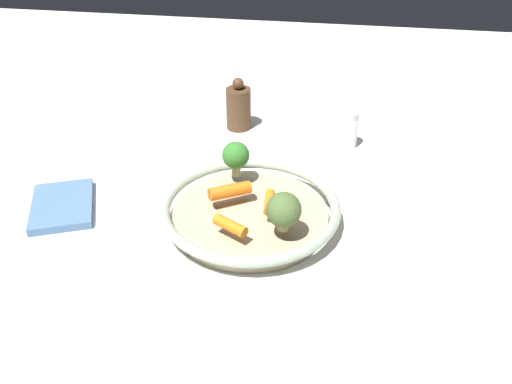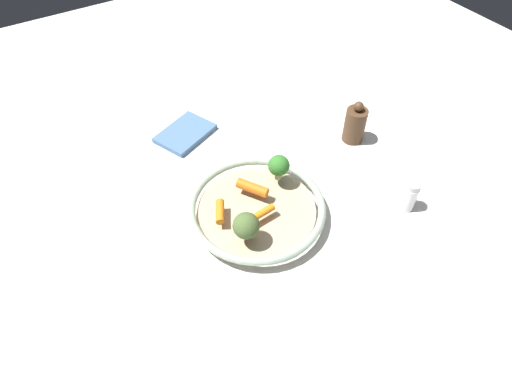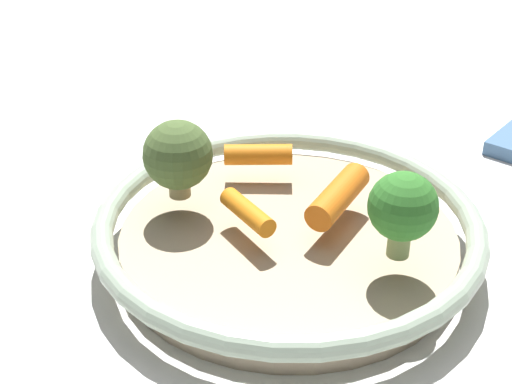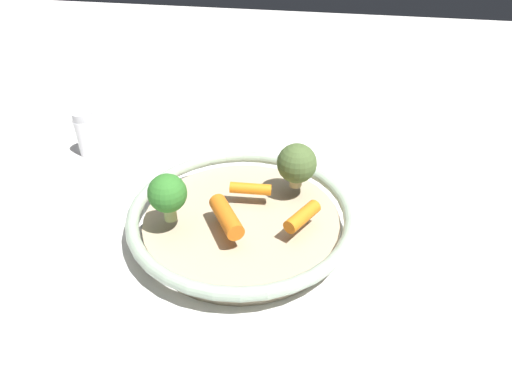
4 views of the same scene
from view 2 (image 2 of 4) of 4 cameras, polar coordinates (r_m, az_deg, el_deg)
name	(u,v)px [view 2 (image 2 of 4)]	position (r m, az deg, el deg)	size (l,w,h in m)	color
ground_plane	(257,216)	(0.95, 0.10, -3.15)	(2.35, 2.35, 0.00)	silver
serving_bowl	(257,210)	(0.94, 0.10, -2.32)	(0.29, 0.29, 0.04)	tan
baby_carrot_left	(263,213)	(0.90, 0.87, -2.71)	(0.01, 0.01, 0.05)	orange
baby_carrot_center	(220,212)	(0.90, -4.72, -2.56)	(0.02, 0.02, 0.06)	orange
baby_carrot_near_rim	(252,188)	(0.94, -0.48, 0.55)	(0.02, 0.02, 0.07)	orange
broccoli_floret_large	(246,226)	(0.84, -1.30, -4.44)	(0.05, 0.05, 0.06)	tan
broccoli_floret_mid	(279,166)	(0.95, 3.00, 3.42)	(0.05, 0.05, 0.06)	#97AA66
salt_shaker	(409,196)	(1.00, 19.37, -0.45)	(0.03, 0.03, 0.08)	white
pepper_mill	(355,124)	(1.13, 12.79, 8.62)	(0.05, 0.05, 0.11)	#4C331E
dish_towel	(185,133)	(1.15, -9.23, 7.56)	(0.14, 0.10, 0.01)	#4C7099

